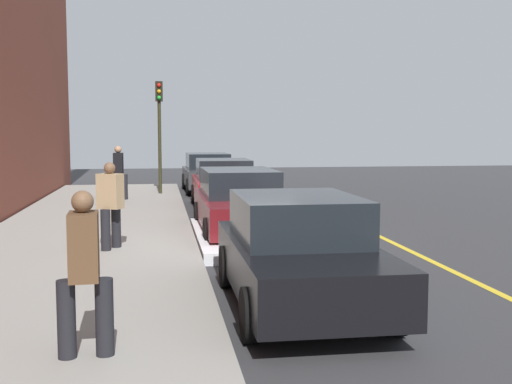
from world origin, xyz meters
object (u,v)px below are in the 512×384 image
Objects in this scene: parked_car_maroon at (240,203)px; rolling_suitcase at (120,189)px; pedestrian_brown_coat at (84,269)px; traffic_light_pole at (159,117)px; pedestrian_tan_coat at (110,203)px; pedestrian_black_coat at (118,171)px; parked_car_black at (299,252)px; parked_car_red at (224,184)px; parked_car_charcoal at (208,173)px.

parked_car_maroon is 4.95× the size of rolling_suitcase.
parked_car_maroon is 8.40m from pedestrian_brown_coat.
pedestrian_tan_coat is at bearing -5.03° from traffic_light_pole.
pedestrian_tan_coat is (8.97, 0.40, -0.06)m from pedestrian_black_coat.
pedestrian_brown_coat is 16.86m from traffic_light_pole.
pedestrian_tan_coat is 0.99× the size of pedestrian_brown_coat.
pedestrian_tan_coat reaches higher than parked_car_black.
parked_car_maroon is 7.58m from pedestrian_black_coat.
rolling_suitcase is (-9.39, -0.38, -0.58)m from pedestrian_tan_coat.
pedestrian_brown_coat is (5.91, 0.18, 0.01)m from pedestrian_tan_coat.
parked_car_black is (6.02, 0.04, -0.00)m from parked_car_maroon.
parked_car_black is (11.27, -0.12, -0.00)m from parked_car_red.
pedestrian_brown_coat is at bearing 2.23° from pedestrian_black_coat.
pedestrian_tan_coat is at bearing -12.45° from parked_car_charcoal.
pedestrian_black_coat reaches higher than rolling_suitcase.
parked_car_red is at bearing 63.57° from pedestrian_black_coat.
parked_car_maroon is at bearing 23.09° from rolling_suitcase.
pedestrian_black_coat is (3.82, -3.22, 0.33)m from parked_car_charcoal.
parked_car_charcoal and parked_car_black have the same top height.
parked_car_red is 3.88m from rolling_suitcase.
parked_car_red is 13.52m from pedestrian_brown_coat.
parked_car_black is at bearing 127.24° from pedestrian_brown_coat.
parked_car_black is 2.56× the size of pedestrian_tan_coat.
parked_car_red is at bearing 29.07° from traffic_light_pole.
parked_car_red is at bearing 168.42° from pedestrian_brown_coat.
parked_car_red is (5.46, 0.07, -0.00)m from parked_car_charcoal.
parked_car_maroon is at bearing 127.25° from pedestrian_tan_coat.
pedestrian_tan_coat is at bearing 2.31° from rolling_suitcase.
pedestrian_brown_coat is 1.74× the size of rolling_suitcase.
traffic_light_pole is 3.12m from rolling_suitcase.
pedestrian_brown_coat is (7.99, -2.55, 0.28)m from parked_car_maroon.
pedestrian_tan_coat is at bearing -144.81° from parked_car_black.
pedestrian_tan_coat is 0.41× the size of traffic_light_pole.
parked_car_black is 15.03m from traffic_light_pole.
pedestrian_black_coat is (-6.89, -3.13, 0.33)m from parked_car_maroon.
parked_car_black is 13.30m from pedestrian_black_coat.
pedestrian_tan_coat reaches higher than parked_car_charcoal.
parked_car_charcoal is at bearing 136.74° from rolling_suitcase.
pedestrian_brown_coat reaches higher than parked_car_black.
pedestrian_tan_coat is 11.03m from traffic_light_pole.
traffic_light_pole reaches higher than parked_car_charcoal.
parked_car_black reaches higher than rolling_suitcase.
traffic_light_pole reaches higher than pedestrian_tan_coat.
parked_car_maroon is (5.25, -0.16, 0.00)m from parked_car_red.
pedestrian_brown_coat is (14.88, 0.58, -0.05)m from pedestrian_black_coat.
rolling_suitcase is (1.44, -1.33, -2.42)m from traffic_light_pole.
pedestrian_brown_coat is at bearing -11.58° from parked_car_red.
pedestrian_tan_coat is (-3.94, -2.78, 0.27)m from parked_car_black.
rolling_suitcase is (-13.33, -3.16, -0.31)m from parked_car_black.
parked_car_red is 7.89m from pedestrian_tan_coat.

